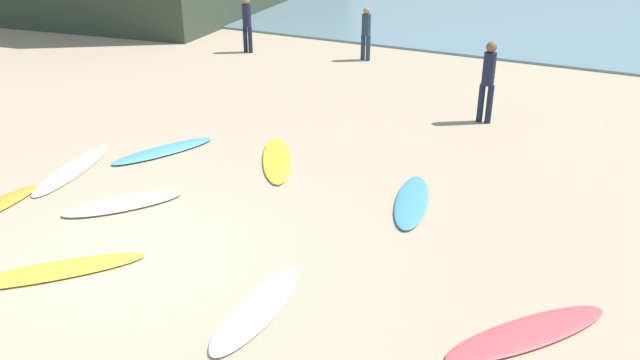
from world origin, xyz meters
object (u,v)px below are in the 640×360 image
Objects in this scene: beachgoer_near at (247,22)px; beachgoer_mid at (366,31)px; surfboard_1 at (164,151)px; surfboard_6 at (124,203)px; surfboard_0 at (277,160)px; surfboard_8 at (52,271)px; surfboard_9 at (412,201)px; surfboard_7 at (73,169)px; beachgoer_far at (488,78)px; surfboard_4 at (258,308)px; surfboard_5 at (528,333)px.

beachgoer_near is 1.09× the size of beachgoer_mid.
surfboard_1 is 2.40m from surfboard_6.
surfboard_0 is 4.98m from surfboard_8.
surfboard_6 is (-1.31, -2.88, 0.01)m from surfboard_0.
beachgoer_near is (-8.60, 7.89, 0.95)m from surfboard_9.
surfboard_6 reaches higher than surfboard_7.
surfboard_8 is (0.60, -2.05, -0.01)m from surfboard_6.
surfboard_0 is 5.28m from beachgoer_far.
surfboard_0 is 0.94× the size of surfboard_7.
beachgoer_near is at bearing 149.00° from surfboard_6.
surfboard_7 is at bearing -179.13° from surfboard_9.
beachgoer_near is (-5.59, 7.39, 0.95)m from surfboard_0.
beachgoer_near reaches higher than surfboard_0.
surfboard_4 is 3.87m from surfboard_9.
surfboard_6 reaches higher than surfboard_1.
beachgoer_near reaches higher than surfboard_9.
surfboard_6 is 11.15m from beachgoer_mid.
surfboard_8 is 1.45× the size of beachgoer_near.
surfboard_0 is 4.90m from surfboard_4.
beachgoer_far is (3.73, 9.14, 1.02)m from surfboard_8.
surfboard_0 is 2.39m from surfboard_1.
surfboard_8 is 13.23m from beachgoer_mid.
surfboard_0 reaches higher than surfboard_8.
surfboard_9 is at bearing -86.87° from beachgoer_far.
surfboard_5 is 0.95× the size of surfboard_7.
surfboard_5 is 7.89m from beachgoer_far.
beachgoer_near is 3.91m from beachgoer_mid.
surfboard_9 is at bearing -38.58° from beachgoer_near.
surfboard_6 reaches higher than surfboard_5.
beachgoer_far is at bearing 64.83° from surfboard_1.
surfboard_8 is (1.58, -4.24, -0.01)m from surfboard_1.
surfboard_6 reaches higher than surfboard_9.
surfboard_6 reaches higher than surfboard_8.
surfboard_5 is at bearing 33.66° from surfboard_6.
beachgoer_mid is (-7.27, 11.43, 0.87)m from surfboard_5.
surfboard_9 is at bearing 170.22° from surfboard_5.
surfboard_1 is at bearing -27.48° from surfboard_8.
surfboard_9 is at bearing -41.67° from surfboard_0.
surfboard_1 is 5.87m from surfboard_4.
surfboard_7 is at bearing -162.43° from surfboard_6.
surfboard_6 is 0.79× the size of surfboard_8.
surfboard_1 is at bearing -160.33° from surfboard_5.
surfboard_0 is 1.33× the size of beachgoer_near.
surfboard_0 is 1.12× the size of surfboard_9.
surfboard_8 is at bearing -64.46° from beachgoer_near.
surfboard_8 is at bearing -130.45° from surfboard_0.
surfboard_0 is 1.06× the size of surfboard_1.
surfboard_4 reaches higher than surfboard_7.
surfboard_6 is at bearing -146.76° from surfboard_0.
surfboard_0 is 3.16m from surfboard_6.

